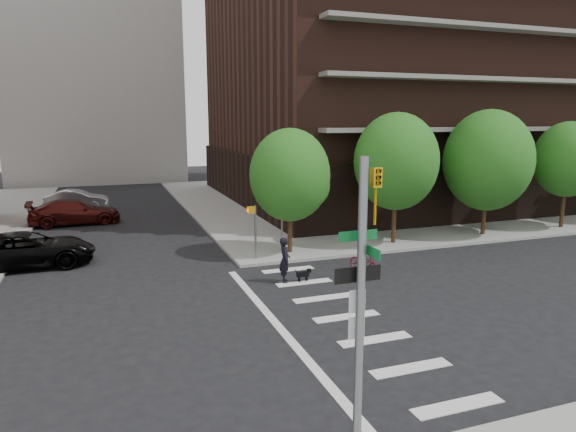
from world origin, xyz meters
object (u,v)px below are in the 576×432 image
traffic_signal (360,348)px  dog_walker (285,260)px  parked_car_black (27,250)px  scooter (364,262)px  parked_car_maroon (75,212)px  parked_car_silver (77,200)px

traffic_signal → dog_walker: size_ratio=3.13×
traffic_signal → parked_car_black: (-7.73, 17.99, -1.88)m
traffic_signal → parked_car_black: traffic_signal is taller
scooter → parked_car_black: bearing=140.5°
traffic_signal → scooter: 13.85m
traffic_signal → parked_car_maroon: bearing=102.4°
traffic_signal → dog_walker: (2.74, 11.87, -1.74)m
scooter → dog_walker: size_ratio=0.92×
parked_car_silver → dog_walker: (8.97, -22.16, 0.21)m
parked_car_black → traffic_signal: bearing=-159.1°
parked_car_black → dog_walker: dog_walker is taller
parked_car_maroon → parked_car_silver: 6.16m
traffic_signal → parked_car_black: size_ratio=1.01×
traffic_signal → parked_car_silver: (-6.23, 34.02, -1.95)m
parked_car_black → parked_car_silver: (1.50, 16.03, -0.08)m
parked_car_silver → scooter: 25.48m
parked_car_black → parked_car_maroon: bearing=-11.6°
parked_car_maroon → parked_car_silver: size_ratio=1.25×
parked_car_black → scooter: (14.29, -6.00, -0.36)m
traffic_signal → scooter: traffic_signal is taller
parked_car_maroon → dog_walker: bearing=-153.8°
scooter → traffic_signal: bearing=-135.5°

